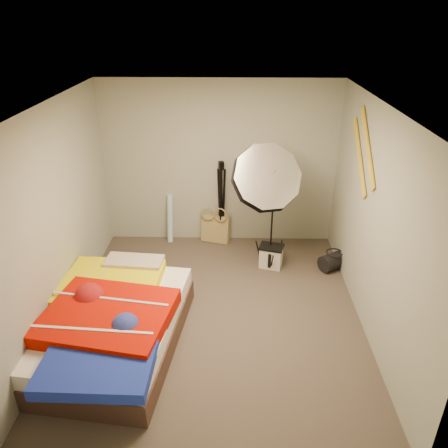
{
  "coord_description": "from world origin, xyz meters",
  "views": [
    {
      "loc": [
        0.22,
        -4.25,
        3.38
      ],
      "look_at": [
        0.1,
        0.6,
        0.95
      ],
      "focal_mm": 35.0,
      "sensor_mm": 36.0,
      "label": 1
    }
  ],
  "objects_px": {
    "wrapping_roll": "(170,219)",
    "bed": "(111,324)",
    "camera_tripod": "(221,197)",
    "camera_case": "(271,257)",
    "duffel_bag": "(333,261)",
    "tote_bag": "(216,228)",
    "photo_umbrella": "(265,179)"
  },
  "relations": [
    {
      "from": "duffel_bag",
      "to": "photo_umbrella",
      "type": "relative_size",
      "value": 0.2
    },
    {
      "from": "wrapping_roll",
      "to": "duffel_bag",
      "type": "height_order",
      "value": "wrapping_roll"
    },
    {
      "from": "bed",
      "to": "photo_umbrella",
      "type": "height_order",
      "value": "photo_umbrella"
    },
    {
      "from": "duffel_bag",
      "to": "bed",
      "type": "xyz_separation_m",
      "value": [
        -2.75,
        -1.65,
        0.18
      ]
    },
    {
      "from": "bed",
      "to": "duffel_bag",
      "type": "bearing_deg",
      "value": 30.91
    },
    {
      "from": "camera_case",
      "to": "camera_tripod",
      "type": "distance_m",
      "value": 1.2
    },
    {
      "from": "camera_case",
      "to": "camera_tripod",
      "type": "relative_size",
      "value": 0.23
    },
    {
      "from": "tote_bag",
      "to": "camera_tripod",
      "type": "height_order",
      "value": "camera_tripod"
    },
    {
      "from": "bed",
      "to": "camera_tripod",
      "type": "bearing_deg",
      "value": 64.97
    },
    {
      "from": "photo_umbrella",
      "to": "camera_case",
      "type": "bearing_deg",
      "value": 39.15
    },
    {
      "from": "camera_case",
      "to": "bed",
      "type": "height_order",
      "value": "bed"
    },
    {
      "from": "wrapping_roll",
      "to": "photo_umbrella",
      "type": "bearing_deg",
      "value": -31.61
    },
    {
      "from": "photo_umbrella",
      "to": "camera_tripod",
      "type": "height_order",
      "value": "photo_umbrella"
    },
    {
      "from": "tote_bag",
      "to": "bed",
      "type": "height_order",
      "value": "bed"
    },
    {
      "from": "tote_bag",
      "to": "duffel_bag",
      "type": "distance_m",
      "value": 1.89
    },
    {
      "from": "wrapping_roll",
      "to": "bed",
      "type": "relative_size",
      "value": 0.34
    },
    {
      "from": "tote_bag",
      "to": "camera_tripod",
      "type": "distance_m",
      "value": 0.55
    },
    {
      "from": "camera_tripod",
      "to": "tote_bag",
      "type": "bearing_deg",
      "value": 165.26
    },
    {
      "from": "duffel_bag",
      "to": "bed",
      "type": "distance_m",
      "value": 3.21
    },
    {
      "from": "duffel_bag",
      "to": "photo_umbrella",
      "type": "distance_m",
      "value": 1.63
    },
    {
      "from": "wrapping_roll",
      "to": "camera_case",
      "type": "xyz_separation_m",
      "value": [
        1.54,
        -0.75,
        -0.23
      ]
    },
    {
      "from": "bed",
      "to": "photo_umbrella",
      "type": "relative_size",
      "value": 1.17
    },
    {
      "from": "tote_bag",
      "to": "photo_umbrella",
      "type": "relative_size",
      "value": 0.23
    },
    {
      "from": "duffel_bag",
      "to": "camera_tripod",
      "type": "bearing_deg",
      "value": 122.46
    },
    {
      "from": "camera_case",
      "to": "camera_tripod",
      "type": "bearing_deg",
      "value": 150.75
    },
    {
      "from": "wrapping_roll",
      "to": "bed",
      "type": "xyz_separation_m",
      "value": [
        -0.32,
        -2.44,
        -0.08
      ]
    },
    {
      "from": "bed",
      "to": "camera_tripod",
      "type": "xyz_separation_m",
      "value": [
        1.13,
        2.41,
        0.47
      ]
    },
    {
      "from": "camera_case",
      "to": "camera_tripod",
      "type": "height_order",
      "value": "camera_tripod"
    },
    {
      "from": "wrapping_roll",
      "to": "camera_tripod",
      "type": "bearing_deg",
      "value": -1.68
    },
    {
      "from": "wrapping_roll",
      "to": "duffel_bag",
      "type": "bearing_deg",
      "value": -18.03
    },
    {
      "from": "camera_tripod",
      "to": "bed",
      "type": "bearing_deg",
      "value": -115.03
    },
    {
      "from": "tote_bag",
      "to": "wrapping_roll",
      "type": "bearing_deg",
      "value": -163.71
    }
  ]
}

